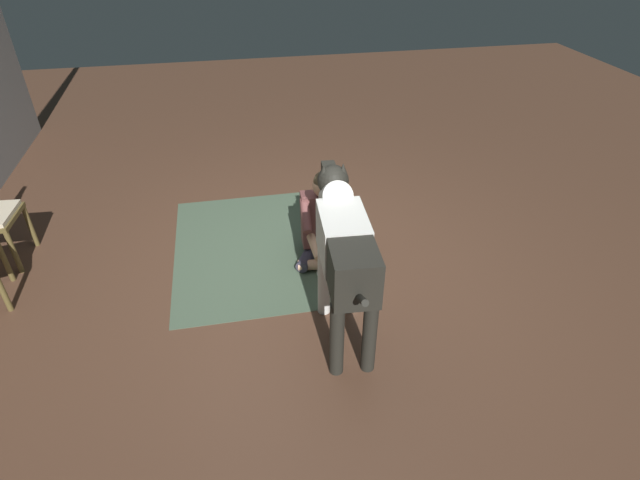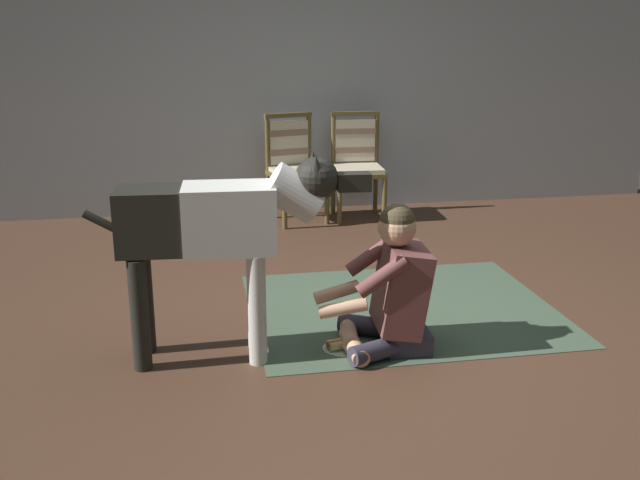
{
  "view_description": "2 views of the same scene",
  "coord_description": "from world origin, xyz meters",
  "views": [
    {
      "loc": [
        -3.58,
        0.54,
        2.71
      ],
      "look_at": [
        -0.6,
        -0.04,
        0.63
      ],
      "focal_mm": 28.05,
      "sensor_mm": 36.0,
      "label": 1
    },
    {
      "loc": [
        -1.02,
        -3.91,
        1.76
      ],
      "look_at": [
        -0.35,
        -0.29,
        0.68
      ],
      "focal_mm": 41.16,
      "sensor_mm": 36.0,
      "label": 2
    }
  ],
  "objects": [
    {
      "name": "person_sitting_on_floor",
      "position": [
        0.07,
        -0.22,
        0.34
      ],
      "size": [
        0.65,
        0.58,
        0.84
      ],
      "color": "#3A3647",
      "rests_on": "ground"
    },
    {
      "name": "large_dog",
      "position": [
        -0.87,
        -0.16,
        0.74
      ],
      "size": [
        1.5,
        0.36,
        1.13
      ],
      "color": "silver",
      "rests_on": "ground"
    },
    {
      "name": "ground_plane",
      "position": [
        0.0,
        0.0,
        0.0
      ],
      "size": [
        14.04,
        14.04,
        0.0
      ],
      "primitive_type": "plane",
      "color": "#4F3324"
    },
    {
      "name": "area_rug",
      "position": [
        0.3,
        0.34,
        0.0
      ],
      "size": [
        1.94,
        1.61,
        0.01
      ],
      "primitive_type": "cube",
      "color": "#455744",
      "rests_on": "ground"
    },
    {
      "name": "hot_dog_on_plate",
      "position": [
        -0.21,
        -0.2,
        0.03
      ],
      "size": [
        0.22,
        0.22,
        0.06
      ],
      "color": "silver",
      "rests_on": "ground"
    }
  ]
}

